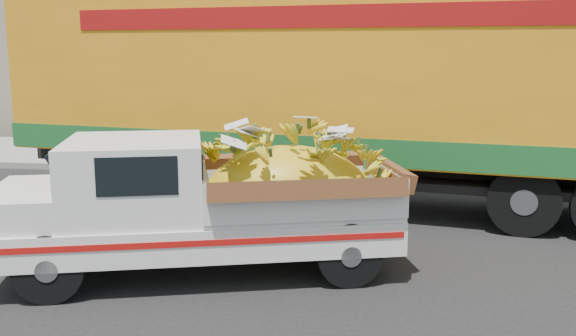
# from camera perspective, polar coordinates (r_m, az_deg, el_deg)

# --- Properties ---
(ground) EXTENTS (100.00, 100.00, 0.00)m
(ground) POSITION_cam_1_polar(r_m,az_deg,el_deg) (8.60, -5.70, -8.84)
(ground) COLOR black
(ground) RESTS_ON ground
(curb) EXTENTS (60.00, 0.25, 0.15)m
(curb) POSITION_cam_1_polar(r_m,az_deg,el_deg) (14.50, 0.51, -0.45)
(curb) COLOR gray
(curb) RESTS_ON ground
(sidewalk) EXTENTS (60.00, 4.00, 0.14)m
(sidewalk) POSITION_cam_1_polar(r_m,az_deg,el_deg) (16.55, 1.58, 0.91)
(sidewalk) COLOR gray
(sidewalk) RESTS_ON ground
(building_left) EXTENTS (18.00, 6.00, 5.00)m
(building_left) POSITION_cam_1_polar(r_m,az_deg,el_deg) (24.28, -15.82, 9.36)
(building_left) COLOR gray
(building_left) RESTS_ON ground
(pickup_truck) EXTENTS (5.29, 3.21, 1.75)m
(pickup_truck) POSITION_cam_1_polar(r_m,az_deg,el_deg) (8.25, -5.30, -2.86)
(pickup_truck) COLOR black
(pickup_truck) RESTS_ON ground
(semi_trailer) EXTENTS (12.08, 4.48, 3.80)m
(semi_trailer) POSITION_cam_1_polar(r_m,az_deg,el_deg) (11.71, 3.28, 6.99)
(semi_trailer) COLOR black
(semi_trailer) RESTS_ON ground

